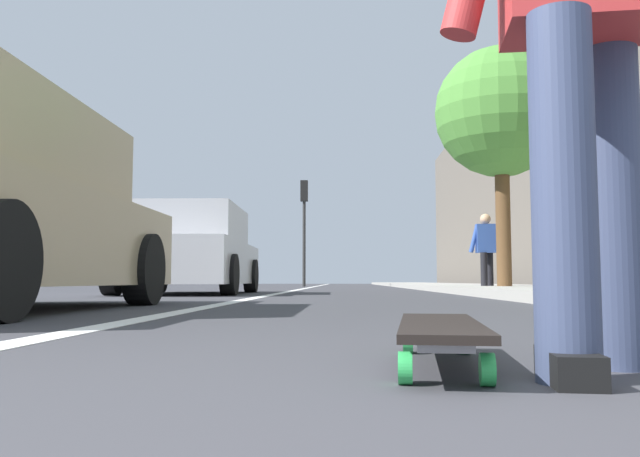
{
  "coord_description": "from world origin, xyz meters",
  "views": [
    {
      "loc": [
        -0.47,
        0.03,
        0.22
      ],
      "look_at": [
        13.43,
        0.57,
        1.34
      ],
      "focal_mm": 36.49,
      "sensor_mm": 36.0,
      "label": 1
    }
  ],
  "objects_px": {
    "traffic_light": "(304,213)",
    "pedestrian_distant": "(486,247)",
    "skateboard": "(440,330)",
    "parked_car_mid": "(190,252)",
    "street_tree_mid": "(501,113)"
  },
  "relations": [
    {
      "from": "parked_car_mid",
      "to": "traffic_light",
      "type": "distance_m",
      "value": 13.9
    },
    {
      "from": "pedestrian_distant",
      "to": "parked_car_mid",
      "type": "bearing_deg",
      "value": 110.15
    },
    {
      "from": "pedestrian_distant",
      "to": "skateboard",
      "type": "bearing_deg",
      "value": 167.24
    },
    {
      "from": "skateboard",
      "to": "pedestrian_distant",
      "type": "relative_size",
      "value": 0.55
    },
    {
      "from": "traffic_light",
      "to": "pedestrian_distant",
      "type": "height_order",
      "value": "traffic_light"
    },
    {
      "from": "parked_car_mid",
      "to": "traffic_light",
      "type": "height_order",
      "value": "traffic_light"
    },
    {
      "from": "traffic_light",
      "to": "skateboard",
      "type": "bearing_deg",
      "value": -175.51
    },
    {
      "from": "parked_car_mid",
      "to": "street_tree_mid",
      "type": "distance_m",
      "value": 6.43
    },
    {
      "from": "street_tree_mid",
      "to": "parked_car_mid",
      "type": "bearing_deg",
      "value": 103.76
    },
    {
      "from": "skateboard",
      "to": "traffic_light",
      "type": "height_order",
      "value": "traffic_light"
    },
    {
      "from": "street_tree_mid",
      "to": "traffic_light",
      "type": "bearing_deg",
      "value": 20.33
    },
    {
      "from": "skateboard",
      "to": "street_tree_mid",
      "type": "xyz_separation_m",
      "value": [
        10.68,
        -2.76,
        3.34
      ]
    },
    {
      "from": "skateboard",
      "to": "traffic_light",
      "type": "xyz_separation_m",
      "value": [
        22.99,
        1.8,
        2.73
      ]
    },
    {
      "from": "parked_car_mid",
      "to": "street_tree_mid",
      "type": "height_order",
      "value": "street_tree_mid"
    },
    {
      "from": "parked_car_mid",
      "to": "traffic_light",
      "type": "bearing_deg",
      "value": -4.57
    }
  ]
}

